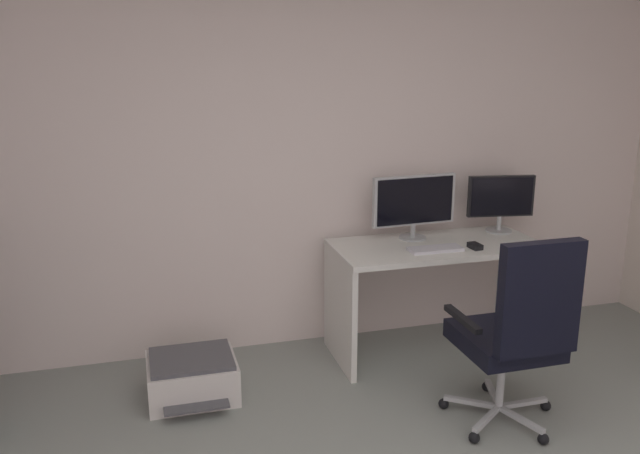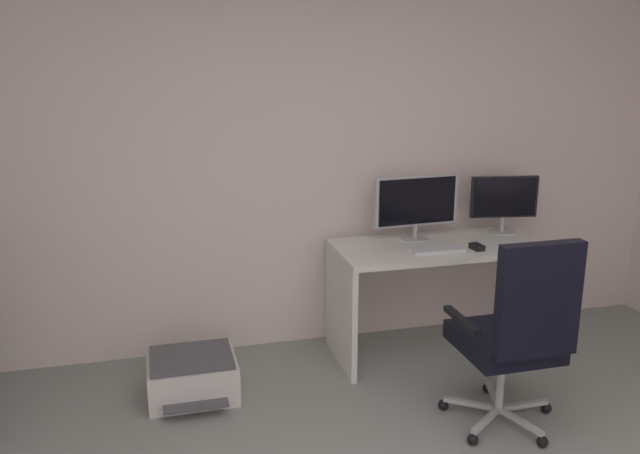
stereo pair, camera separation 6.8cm
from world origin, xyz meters
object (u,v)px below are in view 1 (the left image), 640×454
(monitor_secondary, at_px, (501,199))
(keyboard, at_px, (435,249))
(printer, at_px, (192,377))
(computer_mouse, at_px, (475,246))
(office_chair, at_px, (517,329))
(desk, at_px, (436,274))
(monitor_main, at_px, (414,202))

(monitor_secondary, height_order, keyboard, monitor_secondary)
(printer, bearing_deg, computer_mouse, 0.89)
(computer_mouse, relative_size, office_chair, 0.09)
(desk, relative_size, monitor_secondary, 2.94)
(office_chair, bearing_deg, monitor_main, 94.28)
(keyboard, xyz_separation_m, office_chair, (0.06, -0.86, -0.18))
(desk, height_order, monitor_secondary, monitor_secondary)
(monitor_main, height_order, keyboard, monitor_main)
(monitor_main, height_order, computer_mouse, monitor_main)
(computer_mouse, relative_size, printer, 0.20)
(keyboard, bearing_deg, computer_mouse, -6.06)
(computer_mouse, bearing_deg, monitor_main, 127.44)
(desk, xyz_separation_m, office_chair, (-0.02, -1.00, 0.04))
(desk, relative_size, monitor_main, 2.32)
(computer_mouse, xyz_separation_m, printer, (-1.80, -0.03, -0.64))
(computer_mouse, bearing_deg, printer, 176.41)
(monitor_main, relative_size, printer, 1.14)
(printer, bearing_deg, monitor_main, 12.94)
(monitor_main, xyz_separation_m, computer_mouse, (0.29, -0.32, -0.23))
(office_chair, bearing_deg, monitor_secondary, 64.39)
(desk, distance_m, office_chair, 1.00)
(monitor_main, bearing_deg, keyboard, -84.74)
(keyboard, height_order, computer_mouse, computer_mouse)
(monitor_secondary, distance_m, keyboard, 0.71)
(printer, bearing_deg, desk, 6.76)
(desk, bearing_deg, monitor_secondary, 16.21)
(office_chair, xyz_separation_m, printer, (-1.60, 0.81, -0.46))
(monitor_secondary, bearing_deg, keyboard, -154.54)
(monitor_main, bearing_deg, monitor_secondary, 0.01)
(desk, height_order, keyboard, keyboard)
(desk, xyz_separation_m, keyboard, (-0.08, -0.14, 0.22))
(office_chair, relative_size, printer, 2.13)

